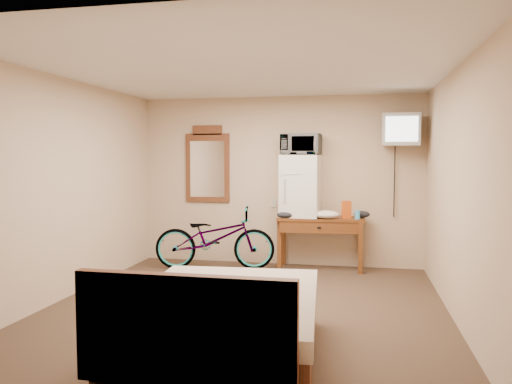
% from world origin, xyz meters
% --- Properties ---
extents(room, '(4.60, 4.64, 2.50)m').
position_xyz_m(room, '(-0.00, 0.00, 1.25)').
color(room, '#3D2B1E').
rests_on(room, ground).
extents(desk, '(1.25, 0.54, 0.75)m').
position_xyz_m(desk, '(0.64, 2.00, 0.62)').
color(desk, brown).
rests_on(desk, floor).
extents(mini_fridge, '(0.58, 0.56, 0.89)m').
position_xyz_m(mini_fridge, '(0.35, 2.07, 1.19)').
color(mini_fridge, white).
rests_on(mini_fridge, desk).
extents(microwave, '(0.57, 0.42, 0.30)m').
position_xyz_m(microwave, '(0.35, 2.07, 1.79)').
color(microwave, white).
rests_on(microwave, mini_fridge).
extents(snack_bag, '(0.14, 0.11, 0.25)m').
position_xyz_m(snack_bag, '(1.00, 1.96, 0.87)').
color(snack_bag, '#CE4C12').
rests_on(snack_bag, desk).
extents(blue_cup, '(0.07, 0.07, 0.12)m').
position_xyz_m(blue_cup, '(1.16, 1.93, 0.81)').
color(blue_cup, '#43AAE6').
rests_on(blue_cup, desk).
extents(cloth_cream, '(0.36, 0.28, 0.11)m').
position_xyz_m(cloth_cream, '(0.73, 1.91, 0.81)').
color(cloth_cream, white).
rests_on(cloth_cream, desk).
extents(cloth_dark_a, '(0.24, 0.18, 0.09)m').
position_xyz_m(cloth_dark_a, '(0.16, 1.85, 0.79)').
color(cloth_dark_a, black).
rests_on(cloth_dark_a, desk).
extents(cloth_dark_b, '(0.22, 0.18, 0.10)m').
position_xyz_m(cloth_dark_b, '(1.22, 2.10, 0.80)').
color(cloth_dark_b, black).
rests_on(cloth_dark_b, desk).
extents(crt_television, '(0.50, 0.59, 0.43)m').
position_xyz_m(crt_television, '(1.71, 2.02, 1.98)').
color(crt_television, black).
rests_on(crt_television, room).
extents(wall_mirror, '(0.69, 0.04, 1.17)m').
position_xyz_m(wall_mirror, '(-1.11, 2.27, 1.49)').
color(wall_mirror, brown).
rests_on(wall_mirror, room).
extents(bicycle, '(1.79, 0.88, 0.90)m').
position_xyz_m(bicycle, '(-0.85, 1.75, 0.45)').
color(bicycle, black).
rests_on(bicycle, floor).
extents(bed, '(1.56, 2.00, 0.90)m').
position_xyz_m(bed, '(0.13, -1.38, 0.30)').
color(bed, brown).
rests_on(bed, floor).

